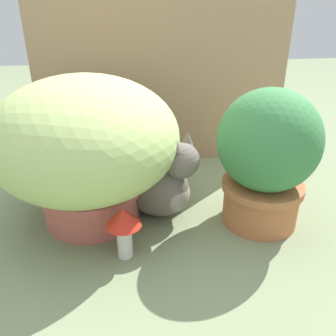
{
  "coord_description": "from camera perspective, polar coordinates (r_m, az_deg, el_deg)",
  "views": [
    {
      "loc": [
        -0.04,
        -0.97,
        0.67
      ],
      "look_at": [
        0.09,
        0.01,
        0.18
      ],
      "focal_mm": 37.51,
      "sensor_mm": 36.0,
      "label": 1
    }
  ],
  "objects": [
    {
      "name": "cat",
      "position": [
        1.15,
        -1.72,
        -2.27
      ],
      "size": [
        0.31,
        0.34,
        0.32
      ],
      "color": "#675D56",
      "rests_on": "ground"
    },
    {
      "name": "cardboard_backdrop",
      "position": [
        1.48,
        -0.67,
        14.91
      ],
      "size": [
        1.03,
        0.03,
        0.76
      ],
      "primitive_type": "cube",
      "color": "tan",
      "rests_on": "ground"
    },
    {
      "name": "grass_planter",
      "position": [
        1.1,
        -13.16,
        3.73
      ],
      "size": [
        0.57,
        0.57,
        0.47
      ],
      "color": "#C05E51",
      "rests_on": "ground"
    },
    {
      "name": "mushroom_ornament_red",
      "position": [
        0.98,
        -7.23,
        -8.91
      ],
      "size": [
        0.1,
        0.1,
        0.16
      ],
      "color": "silver",
      "rests_on": "ground"
    },
    {
      "name": "leafy_planter",
      "position": [
        1.1,
        15.74,
        1.93
      ],
      "size": [
        0.31,
        0.31,
        0.44
      ],
      "color": "#BB6C3F",
      "rests_on": "ground"
    },
    {
      "name": "ground_plane",
      "position": [
        1.18,
        -4.37,
        -8.46
      ],
      "size": [
        6.0,
        6.0,
        0.0
      ],
      "primitive_type": "plane",
      "color": "gray"
    }
  ]
}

